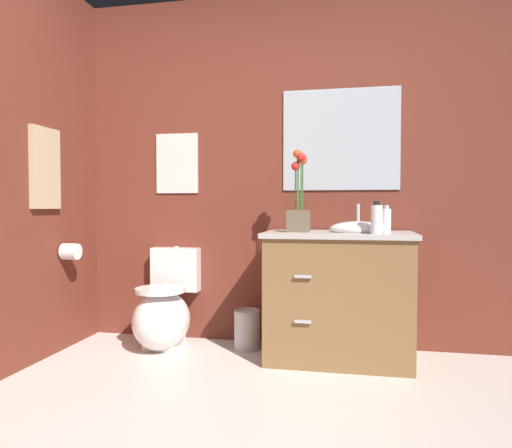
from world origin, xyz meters
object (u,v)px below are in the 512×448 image
vanity_cabinet (339,294)px  soap_bottle (386,220)px  toilet (164,313)px  wall_mirror (341,140)px  trash_bin (247,329)px  wall_poster (177,163)px  toilet_paper_roll (71,251)px  hanging_towel (45,168)px  lotion_bottle (377,219)px  flower_vase (299,203)px

vanity_cabinet → soap_bottle: vanity_cabinet is taller
toilet → wall_mirror: bearing=12.6°
vanity_cabinet → trash_bin: vanity_cabinet is taller
toilet → trash_bin: bearing=7.9°
soap_bottle → wall_poster: size_ratio=0.39×
vanity_cabinet → toilet_paper_roll: bearing=-174.6°
trash_bin → hanging_towel: 1.70m
lotion_bottle → wall_mirror: bearing=115.8°
wall_poster → hanging_towel: size_ratio=0.85×
wall_poster → toilet_paper_roll: (-0.59, -0.46, -0.63)m
toilet → soap_bottle: 1.63m
soap_bottle → toilet_paper_roll: (-2.08, -0.15, -0.22)m
flower_vase → toilet_paper_roll: 1.58m
wall_mirror → toilet_paper_roll: wall_mirror is taller
flower_vase → soap_bottle: (0.54, 0.02, -0.11)m
flower_vase → trash_bin: bearing=159.3°
lotion_bottle → wall_mirror: (-0.23, 0.47, 0.54)m
vanity_cabinet → toilet_paper_roll: size_ratio=9.11×
lotion_bottle → trash_bin: 1.18m
lotion_bottle → wall_poster: bearing=161.9°
trash_bin → wall_poster: wall_poster is taller
flower_vase → hanging_towel: bearing=-168.7°
wall_mirror → toilet: bearing=-167.4°
toilet → vanity_cabinet: vanity_cabinet is taller
toilet → trash_bin: toilet is taller
soap_bottle → trash_bin: size_ratio=0.63×
soap_bottle → toilet_paper_roll: soap_bottle is taller
wall_mirror → vanity_cabinet: bearing=-89.4°
toilet → trash_bin: 0.59m
flower_vase → hanging_towel: (-1.59, -0.32, 0.22)m
toilet → toilet_paper_roll: 0.76m
soap_bottle → hanging_towel: size_ratio=0.33×
wall_mirror → lotion_bottle: bearing=-64.2°
hanging_towel → toilet_paper_roll: size_ratio=4.73×
toilet → flower_vase: (0.95, -0.06, 0.76)m
trash_bin → wall_mirror: (0.62, 0.19, 1.31)m
vanity_cabinet → hanging_towel: (-1.85, -0.35, 0.81)m
flower_vase → wall_poster: wall_poster is taller
toilet → vanity_cabinet: bearing=-1.3°
soap_bottle → wall_poster: 1.57m
toilet → lotion_bottle: 1.59m
soap_bottle → wall_poster: bearing=168.2°
vanity_cabinet → soap_bottle: size_ratio=5.83×
toilet → wall_mirror: wall_mirror is taller
lotion_bottle → trash_bin: (-0.85, 0.28, -0.78)m
toilet → wall_poster: (0.00, 0.27, 1.06)m
toilet → vanity_cabinet: (1.20, -0.03, 0.18)m
hanging_towel → wall_mirror: bearing=19.2°
wall_poster → toilet_paper_roll: bearing=-141.9°
hanging_towel → flower_vase: bearing=11.3°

